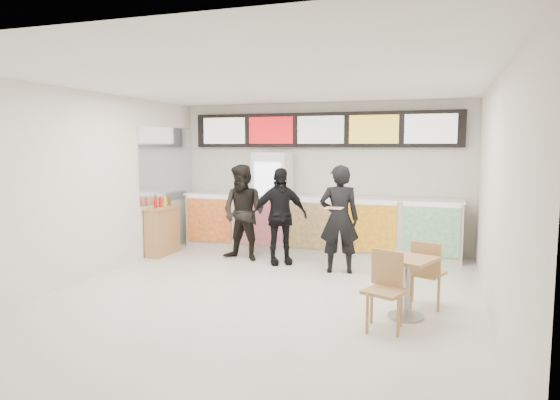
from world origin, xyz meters
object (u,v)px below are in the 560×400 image
at_px(drinks_fridge, 273,201).
at_px(customer_left, 244,213).
at_px(customer_main, 339,219).
at_px(cafe_table, 407,276).
at_px(service_counter, 317,224).
at_px(customer_mid, 279,216).
at_px(condiment_ledge, 162,230).

relative_size(drinks_fridge, customer_left, 1.12).
distance_m(customer_main, cafe_table, 2.34).
distance_m(service_counter, drinks_fridge, 1.03).
bearing_deg(drinks_fridge, customer_left, -100.27).
bearing_deg(customer_left, customer_main, -2.23).
height_order(service_counter, drinks_fridge, drinks_fridge).
height_order(service_counter, customer_left, customer_left).
xyz_separation_m(service_counter, customer_main, (0.75, -1.42, 0.34)).
xyz_separation_m(drinks_fridge, customer_mid, (0.53, -1.16, -0.13)).
height_order(customer_left, customer_mid, customer_left).
distance_m(drinks_fridge, cafe_table, 4.50).
xyz_separation_m(customer_left, cafe_table, (3.13, -2.29, -0.37)).
height_order(drinks_fridge, customer_main, drinks_fridge).
bearing_deg(cafe_table, customer_mid, 159.14).
height_order(customer_main, cafe_table, customer_main).
xyz_separation_m(customer_main, customer_mid, (-1.15, 0.27, -0.04)).
height_order(service_counter, condiment_ledge, service_counter).
relative_size(service_counter, customer_main, 3.06).
bearing_deg(customer_mid, cafe_table, -73.48).
bearing_deg(customer_left, customer_mid, 2.12).
bearing_deg(customer_mid, drinks_fridge, 83.74).
bearing_deg(condiment_ledge, drinks_fridge, 31.81).
relative_size(customer_left, cafe_table, 1.12).
relative_size(customer_main, condiment_ledge, 1.62).
distance_m(customer_main, condiment_ledge, 3.60).
relative_size(drinks_fridge, customer_mid, 1.15).
distance_m(customer_left, condiment_ledge, 1.74).
relative_size(customer_main, cafe_table, 1.14).
bearing_deg(condiment_ledge, service_counter, 22.24).
height_order(customer_main, customer_mid, customer_main).
relative_size(service_counter, customer_mid, 3.19).
distance_m(service_counter, cafe_table, 3.91).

